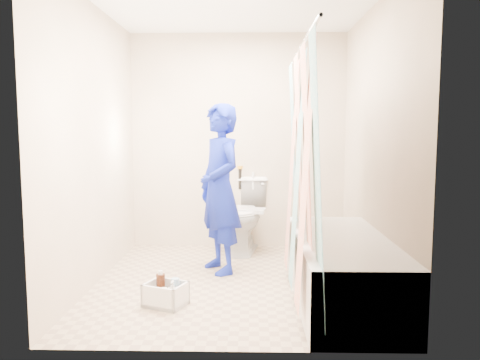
{
  "coord_description": "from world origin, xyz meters",
  "views": [
    {
      "loc": [
        0.14,
        -3.99,
        1.33
      ],
      "look_at": [
        0.04,
        0.33,
        0.87
      ],
      "focal_mm": 35.0,
      "sensor_mm": 36.0,
      "label": 1
    }
  ],
  "objects_px": {
    "bathtub": "(341,267)",
    "toilet": "(244,215)",
    "plumber": "(220,189)",
    "cleaning_caddy": "(167,295)"
  },
  "relations": [
    {
      "from": "toilet",
      "to": "cleaning_caddy",
      "type": "bearing_deg",
      "value": -99.36
    },
    {
      "from": "bathtub",
      "to": "plumber",
      "type": "height_order",
      "value": "plumber"
    },
    {
      "from": "toilet",
      "to": "bathtub",
      "type": "bearing_deg",
      "value": -53.06
    },
    {
      "from": "toilet",
      "to": "cleaning_caddy",
      "type": "height_order",
      "value": "toilet"
    },
    {
      "from": "plumber",
      "to": "cleaning_caddy",
      "type": "xyz_separation_m",
      "value": [
        -0.35,
        -0.89,
        -0.71
      ]
    },
    {
      "from": "bathtub",
      "to": "toilet",
      "type": "bearing_deg",
      "value": 117.42
    },
    {
      "from": "bathtub",
      "to": "toilet",
      "type": "relative_size",
      "value": 2.16
    },
    {
      "from": "bathtub",
      "to": "cleaning_caddy",
      "type": "distance_m",
      "value": 1.36
    },
    {
      "from": "bathtub",
      "to": "plumber",
      "type": "distance_m",
      "value": 1.35
    },
    {
      "from": "bathtub",
      "to": "plumber",
      "type": "bearing_deg",
      "value": 143.0
    }
  ]
}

